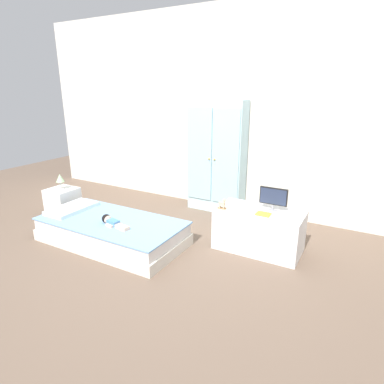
{
  "coord_description": "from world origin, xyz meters",
  "views": [
    {
      "loc": [
        1.8,
        -2.58,
        1.66
      ],
      "look_at": [
        0.13,
        0.39,
        0.57
      ],
      "focal_mm": 30.38,
      "sensor_mm": 36.0,
      "label": 1
    }
  ],
  "objects": [
    {
      "name": "table_lamp",
      "position": [
        -1.71,
        0.13,
        0.53
      ],
      "size": [
        0.11,
        0.11,
        0.2
      ],
      "color": "#B7B2AD",
      "rests_on": "nightstand"
    },
    {
      "name": "nightstand",
      "position": [
        -1.71,
        0.13,
        0.2
      ],
      "size": [
        0.35,
        0.35,
        0.39
      ],
      "primitive_type": "cube",
      "color": "white",
      "rests_on": "ground_plane"
    },
    {
      "name": "tv_monitor",
      "position": [
        0.98,
        0.59,
        0.59
      ],
      "size": [
        0.29,
        0.1,
        0.24
      ],
      "color": "#99999E",
      "rests_on": "tv_stand"
    },
    {
      "name": "book_yellow",
      "position": [
        0.94,
        0.41,
        0.46
      ],
      "size": [
        0.14,
        0.11,
        0.02
      ],
      "primitive_type": "cube",
      "color": "gold",
      "rests_on": "tv_stand"
    },
    {
      "name": "wardrobe",
      "position": [
        -0.05,
        1.39,
        0.76
      ],
      "size": [
        0.77,
        0.31,
        1.52
      ],
      "color": "silver",
      "rests_on": "ground_plane"
    },
    {
      "name": "bed",
      "position": [
        -0.61,
        -0.12,
        0.13
      ],
      "size": [
        1.64,
        0.81,
        0.27
      ],
      "color": "silver",
      "rests_on": "ground_plane"
    },
    {
      "name": "back_wall",
      "position": [
        0.0,
        1.57,
        1.35
      ],
      "size": [
        6.4,
        0.05,
        2.7
      ],
      "primitive_type": "cube",
      "color": "silver",
      "rests_on": "ground_plane"
    },
    {
      "name": "pillow",
      "position": [
        -1.23,
        -0.12,
        0.29
      ],
      "size": [
        0.32,
        0.58,
        0.05
      ],
      "primitive_type": "cube",
      "color": "silver",
      "rests_on": "bed"
    },
    {
      "name": "tv_stand",
      "position": [
        0.87,
        0.51,
        0.22
      ],
      "size": [
        0.89,
        0.46,
        0.45
      ],
      "primitive_type": "cube",
      "color": "white",
      "rests_on": "ground_plane"
    },
    {
      "name": "doll",
      "position": [
        -0.53,
        -0.22,
        0.3
      ],
      "size": [
        0.39,
        0.15,
        0.1
      ],
      "color": "#4C84C6",
      "rests_on": "bed"
    },
    {
      "name": "rocking_horse_toy",
      "position": [
        0.51,
        0.36,
        0.5
      ],
      "size": [
        0.1,
        0.04,
        0.12
      ],
      "color": "#8E6642",
      "rests_on": "tv_stand"
    },
    {
      "name": "ground_plane",
      "position": [
        0.0,
        0.0,
        -0.01
      ],
      "size": [
        10.0,
        10.0,
        0.02
      ],
      "primitive_type": "cube",
      "color": "brown"
    }
  ]
}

